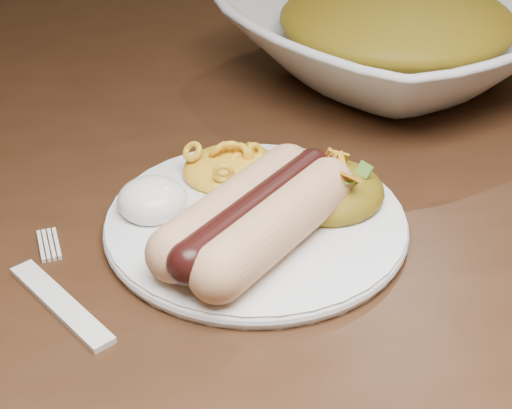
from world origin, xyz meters
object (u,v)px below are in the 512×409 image
object	(u,v)px
fork	(61,304)
serving_bowl	(395,38)
plate	(256,223)
table	(196,237)

from	to	relation	value
fork	serving_bowl	size ratio (longest dim) A/B	0.47
plate	serving_bowl	world-z (taller)	serving_bowl
table	fork	bearing A→B (deg)	-126.95
serving_bowl	fork	bearing A→B (deg)	-144.87
plate	fork	distance (m)	0.14
plate	fork	size ratio (longest dim) A/B	1.45
table	serving_bowl	distance (m)	0.27
plate	serving_bowl	bearing A→B (deg)	44.55
table	fork	distance (m)	0.23
fork	serving_bowl	xyz separation A→B (m)	(0.35, 0.25, 0.03)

